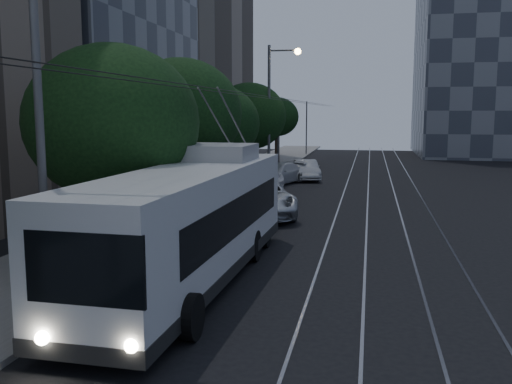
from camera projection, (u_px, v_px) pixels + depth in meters
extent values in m
plane|color=black|center=(295.00, 303.00, 14.64)|extent=(120.00, 120.00, 0.00)
cube|color=slate|center=(217.00, 189.00, 35.50)|extent=(5.00, 90.00, 0.15)
cube|color=gray|center=(343.00, 194.00, 34.00)|extent=(0.08, 90.00, 0.02)
cube|color=gray|center=(368.00, 195.00, 33.72)|extent=(0.08, 90.00, 0.02)
cube|color=gray|center=(395.00, 195.00, 33.41)|extent=(0.08, 90.00, 0.02)
cube|color=gray|center=(420.00, 196.00, 33.13)|extent=(0.08, 90.00, 0.02)
cylinder|color=black|center=(276.00, 99.00, 34.02)|extent=(0.02, 90.00, 0.02)
cylinder|color=black|center=(287.00, 99.00, 33.88)|extent=(0.02, 90.00, 0.02)
cylinder|color=#5C5D5F|center=(206.00, 155.00, 24.96)|extent=(0.14, 0.14, 6.00)
cylinder|color=#5C5D5F|center=(278.00, 136.00, 44.37)|extent=(0.14, 0.14, 6.00)
cylinder|color=#5C5D5F|center=(306.00, 129.00, 63.79)|extent=(0.14, 0.14, 6.00)
cube|color=silver|center=(191.00, 221.00, 16.09)|extent=(2.99, 12.39, 2.92)
cube|color=black|center=(192.00, 265.00, 16.27)|extent=(3.03, 12.43, 0.36)
cube|color=black|center=(196.00, 213.00, 16.57)|extent=(2.97, 9.83, 1.08)
cube|color=black|center=(84.00, 269.00, 10.10)|extent=(2.32, 0.15, 1.33)
cube|color=black|center=(240.00, 185.00, 22.00)|extent=(2.12, 0.14, 1.03)
cube|color=#27EA4A|center=(82.00, 218.00, 9.97)|extent=(1.64, 0.11, 0.33)
cube|color=#969698|center=(219.00, 152.00, 18.84)|extent=(2.28, 2.32, 0.51)
sphere|color=white|center=(42.00, 338.00, 10.41)|extent=(0.27, 0.27, 0.27)
sphere|color=white|center=(132.00, 346.00, 10.07)|extent=(0.27, 0.27, 0.27)
cylinder|color=#5C5D5F|center=(218.00, 123.00, 19.81)|extent=(0.06, 4.64, 2.27)
cylinder|color=#5C5D5F|center=(235.00, 123.00, 19.69)|extent=(0.06, 4.64, 2.27)
cylinder|color=black|center=(83.00, 309.00, 12.69)|extent=(0.31, 1.03, 1.03)
cylinder|color=black|center=(191.00, 317.00, 12.20)|extent=(0.31, 1.03, 1.03)
cylinder|color=black|center=(180.00, 242.00, 19.15)|extent=(0.31, 1.03, 1.03)
cylinder|color=black|center=(254.00, 246.00, 18.66)|extent=(0.31, 1.03, 1.03)
cylinder|color=black|center=(198.00, 231.00, 21.06)|extent=(0.31, 1.03, 1.03)
cylinder|color=black|center=(265.00, 233.00, 20.57)|extent=(0.31, 1.03, 1.03)
imported|color=#BABDC2|center=(257.00, 196.00, 26.91)|extent=(4.98, 7.18, 1.82)
imported|color=white|center=(264.00, 182.00, 33.35)|extent=(2.05, 4.65, 1.56)
imported|color=silver|center=(278.00, 174.00, 38.67)|extent=(3.70, 5.26, 1.41)
imported|color=#B0B0B4|center=(306.00, 170.00, 40.88)|extent=(2.59, 4.57, 1.42)
imported|color=silver|center=(310.00, 168.00, 43.72)|extent=(1.81, 3.69, 1.21)
cylinder|color=#2E2219|center=(116.00, 222.00, 19.09)|extent=(0.44, 0.44, 2.39)
ellipsoid|color=black|center=(113.00, 123.00, 18.62)|extent=(5.68, 5.68, 5.11)
cylinder|color=#2E2219|center=(182.00, 190.00, 25.70)|extent=(0.44, 0.44, 2.76)
ellipsoid|color=black|center=(181.00, 113.00, 25.22)|extent=(5.42, 5.42, 4.88)
cylinder|color=#2E2219|center=(217.00, 176.00, 33.44)|extent=(0.44, 0.44, 2.31)
ellipsoid|color=black|center=(217.00, 124.00, 33.01)|extent=(5.00, 5.00, 4.50)
cylinder|color=#2E2219|center=(249.00, 161.00, 41.77)|extent=(0.44, 0.44, 2.53)
ellipsoid|color=black|center=(249.00, 116.00, 41.31)|extent=(5.38, 5.38, 4.84)
cylinder|color=#2E2219|center=(277.00, 149.00, 51.59)|extent=(0.44, 0.44, 2.97)
ellipsoid|color=black|center=(277.00, 117.00, 51.18)|extent=(3.87, 3.87, 3.49)
cylinder|color=#5C5D5F|center=(38.00, 91.00, 13.16)|extent=(0.20, 0.20, 10.70)
cylinder|color=#5C5D5F|center=(269.00, 114.00, 39.61)|extent=(0.20, 0.20, 9.39)
cylinder|color=#5C5D5F|center=(284.00, 50.00, 38.81)|extent=(2.07, 0.12, 0.12)
sphere|color=#F9D089|center=(298.00, 51.00, 38.64)|extent=(0.44, 0.44, 0.44)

